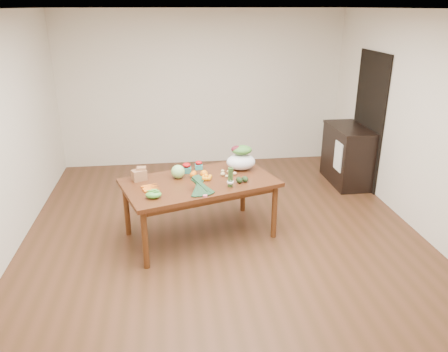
{
  "coord_description": "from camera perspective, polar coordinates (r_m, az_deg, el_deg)",
  "views": [
    {
      "loc": [
        -0.63,
        -4.72,
        2.73
      ],
      "look_at": [
        -0.01,
        0.0,
        0.87
      ],
      "focal_mm": 35.0,
      "sensor_mm": 36.0,
      "label": 1
    }
  ],
  "objects": [
    {
      "name": "paper_bag",
      "position": [
        5.38,
        -11.03,
        0.25
      ],
      "size": [
        0.27,
        0.24,
        0.16
      ],
      "primitive_type": null,
      "rotation": [
        0.0,
        0.0,
        0.31
      ],
      "color": "#916541",
      "rests_on": "dining_table"
    },
    {
      "name": "carrots",
      "position": [
        5.13,
        -9.39,
        -1.46
      ],
      "size": [
        0.28,
        0.27,
        0.03
      ],
      "primitive_type": null,
      "rotation": [
        0.0,
        0.0,
        0.31
      ],
      "color": "orange",
      "rests_on": "dining_table"
    },
    {
      "name": "potato_a",
      "position": [
        5.43,
        -0.17,
        0.26
      ],
      "size": [
        0.06,
        0.05,
        0.05
      ],
      "primitive_type": "ellipsoid",
      "color": "#D5B37B",
      "rests_on": "dining_table"
    },
    {
      "name": "potato_c",
      "position": [
        5.52,
        0.63,
        0.58
      ],
      "size": [
        0.05,
        0.05,
        0.04
      ],
      "primitive_type": "ellipsoid",
      "color": "tan",
      "rests_on": "dining_table"
    },
    {
      "name": "room_walls",
      "position": [
        4.96,
        0.13,
        5.21
      ],
      "size": [
        5.02,
        6.02,
        2.7
      ],
      "color": "silver",
      "rests_on": "floor"
    },
    {
      "name": "cabinet",
      "position": [
        7.35,
        15.76,
        2.64
      ],
      "size": [
        0.52,
        1.02,
        0.94
      ],
      "primitive_type": "cube",
      "color": "black",
      "rests_on": "floor"
    },
    {
      "name": "mandarin_cluster",
      "position": [
        5.31,
        -2.35,
        -0.1
      ],
      "size": [
        0.23,
        0.23,
        0.08
      ],
      "primitive_type": null,
      "rotation": [
        0.0,
        0.0,
        0.31
      ],
      "color": "orange",
      "rests_on": "dining_table"
    },
    {
      "name": "doorway_dark",
      "position": [
        7.25,
        18.32,
        6.88
      ],
      "size": [
        0.02,
        1.0,
        2.1
      ],
      "primitive_type": "cube",
      "color": "black",
      "rests_on": "floor"
    },
    {
      "name": "potato_d",
      "position": [
        5.54,
        -0.18,
        0.65
      ],
      "size": [
        0.05,
        0.04,
        0.04
      ],
      "primitive_type": "ellipsoid",
      "color": "tan",
      "rests_on": "dining_table"
    },
    {
      "name": "orange_c",
      "position": [
        5.39,
        -2.62,
        0.3
      ],
      "size": [
        0.09,
        0.09,
        0.09
      ],
      "primitive_type": "sphere",
      "color": "#FF9B0F",
      "rests_on": "dining_table"
    },
    {
      "name": "avocado_a",
      "position": [
        5.22,
        2.0,
        -0.52
      ],
      "size": [
        0.1,
        0.12,
        0.07
      ],
      "primitive_type": "ellipsoid",
      "rotation": [
        0.0,
        0.0,
        0.3
      ],
      "color": "black",
      "rests_on": "dining_table"
    },
    {
      "name": "snap_pea_bag",
      "position": [
        4.87,
        -9.19,
        -2.42
      ],
      "size": [
        0.18,
        0.13,
        0.08
      ],
      "primitive_type": "ellipsoid",
      "color": "#54A738",
      "rests_on": "dining_table"
    },
    {
      "name": "potato_e",
      "position": [
        5.46,
        1.41,
        0.34
      ],
      "size": [
        0.05,
        0.04,
        0.04
      ],
      "primitive_type": "ellipsoid",
      "color": "tan",
      "rests_on": "dining_table"
    },
    {
      "name": "strawberry_basket_a",
      "position": [
        5.56,
        -4.9,
        0.96
      ],
      "size": [
        0.14,
        0.14,
        0.1
      ],
      "primitive_type": null,
      "rotation": [
        0.0,
        0.0,
        0.31
      ],
      "color": "red",
      "rests_on": "dining_table"
    },
    {
      "name": "strawberry_basket_b",
      "position": [
        5.67,
        -3.33,
        1.35
      ],
      "size": [
        0.12,
        0.12,
        0.09
      ],
      "primitive_type": null,
      "rotation": [
        0.0,
        0.0,
        0.31
      ],
      "color": "red",
      "rests_on": "dining_table"
    },
    {
      "name": "potato_b",
      "position": [
        5.38,
        0.37,
        -0.03
      ],
      "size": [
        0.04,
        0.04,
        0.04
      ],
      "primitive_type": "ellipsoid",
      "color": "tan",
      "rests_on": "dining_table"
    },
    {
      "name": "orange_b",
      "position": [
        5.44,
        -3.95,
        0.36
      ],
      "size": [
        0.07,
        0.07,
        0.07
      ],
      "primitive_type": "sphere",
      "color": "orange",
      "rests_on": "dining_table"
    },
    {
      "name": "kale_bunch",
      "position": [
        4.91,
        -2.95,
        -1.42
      ],
      "size": [
        0.43,
        0.48,
        0.16
      ],
      "primitive_type": null,
      "rotation": [
        0.0,
        0.0,
        0.31
      ],
      "color": "black",
      "rests_on": "dining_table"
    },
    {
      "name": "ceiling",
      "position": [
        4.77,
        0.14,
        21.0
      ],
      "size": [
        5.0,
        6.0,
        0.02
      ],
      "primitive_type": "cube",
      "color": "white",
      "rests_on": "room_walls"
    },
    {
      "name": "dining_table",
      "position": [
        5.45,
        -3.15,
        -4.29
      ],
      "size": [
        2.02,
        1.5,
        0.75
      ],
      "primitive_type": "cube",
      "rotation": [
        0.0,
        0.0,
        0.31
      ],
      "color": "#4C2311",
      "rests_on": "floor"
    },
    {
      "name": "orange_a",
      "position": [
        5.38,
        -4.07,
        0.17
      ],
      "size": [
        0.08,
        0.08,
        0.08
      ],
      "primitive_type": "sphere",
      "color": "orange",
      "rests_on": "dining_table"
    },
    {
      "name": "salad_bag",
      "position": [
        5.61,
        2.23,
        2.25
      ],
      "size": [
        0.44,
        0.38,
        0.29
      ],
      "primitive_type": null,
      "rotation": [
        0.0,
        0.0,
        0.31
      ],
      "color": "silver",
      "rests_on": "dining_table"
    },
    {
      "name": "asparagus_bundle",
      "position": [
        5.06,
        0.84,
        -0.15
      ],
      "size": [
        0.11,
        0.14,
        0.26
      ],
      "primitive_type": null,
      "rotation": [
        0.15,
        0.0,
        0.31
      ],
      "color": "#4F803A",
      "rests_on": "dining_table"
    },
    {
      "name": "avocado_b",
      "position": [
        5.25,
        2.77,
        -0.39
      ],
      "size": [
        0.1,
        0.12,
        0.07
      ],
      "primitive_type": "ellipsoid",
      "rotation": [
        0.0,
        0.0,
        0.3
      ],
      "color": "black",
      "rests_on": "dining_table"
    },
    {
      "name": "cabbage",
      "position": [
        5.37,
        -6.03,
        0.57
      ],
      "size": [
        0.17,
        0.17,
        0.17
      ],
      "primitive_type": "sphere",
      "color": "#9ED178",
      "rests_on": "dining_table"
    },
    {
      "name": "dish_towel",
      "position": [
        7.0,
        14.68,
        2.5
      ],
      "size": [
        0.02,
        0.28,
        0.45
      ],
      "primitive_type": "cube",
      "color": "white",
      "rests_on": "cabinet"
    },
    {
      "name": "floor",
      "position": [
        5.49,
        0.12,
        -8.44
      ],
      "size": [
        6.0,
        6.0,
        0.0
      ],
      "primitive_type": "plane",
      "color": "#512E1C",
      "rests_on": "ground"
    }
  ]
}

